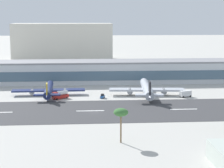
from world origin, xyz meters
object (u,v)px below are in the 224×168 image
object	(u,v)px
airliner_black_tail_gate_1	(147,89)
service_baggage_tug_2	(102,96)
service_fuel_truck_0	(60,95)
distant_hotel_block	(63,42)
service_box_truck_1	(186,94)
terminal_building	(98,72)
airliner_gold_tail_gate_0	(49,90)
palm_tree_0	(121,113)

from	to	relation	value
airliner_black_tail_gate_1	service_baggage_tug_2	size ratio (longest dim) A/B	13.95
service_fuel_truck_0	service_baggage_tug_2	world-z (taller)	service_fuel_truck_0
distant_hotel_block	service_fuel_truck_0	xyz separation A→B (m)	(6.25, -183.47, -14.85)
service_box_truck_1	terminal_building	bearing A→B (deg)	-69.76
terminal_building	service_fuel_truck_0	bearing A→B (deg)	-112.79
terminal_building	airliner_black_tail_gate_1	distance (m)	50.67
airliner_gold_tail_gate_0	distant_hotel_block	bearing A→B (deg)	-1.78
service_fuel_truck_0	palm_tree_0	distance (m)	77.16
distant_hotel_block	airliner_gold_tail_gate_0	size ratio (longest dim) A/B	2.13
distant_hotel_block	terminal_building	bearing A→B (deg)	-78.41
airliner_black_tail_gate_1	palm_tree_0	world-z (taller)	palm_tree_0
terminal_building	service_fuel_truck_0	xyz separation A→B (m)	(-21.08, -50.17, -4.65)
terminal_building	palm_tree_0	distance (m)	123.47
terminal_building	airliner_gold_tail_gate_0	bearing A→B (deg)	-124.15
service_baggage_tug_2	airliner_gold_tail_gate_0	bearing A→B (deg)	-90.88
distant_hotel_block	service_box_truck_1	world-z (taller)	distant_hotel_block
airliner_black_tail_gate_1	service_baggage_tug_2	world-z (taller)	airliner_black_tail_gate_1
airliner_gold_tail_gate_0	airliner_black_tail_gate_1	size ratio (longest dim) A/B	0.86
airliner_black_tail_gate_1	service_baggage_tug_2	xyz separation A→B (m)	(-23.12, -5.05, -2.24)
terminal_building	service_fuel_truck_0	world-z (taller)	terminal_building
terminal_building	service_baggage_tug_2	xyz separation A→B (m)	(-0.19, -50.11, -5.63)
distant_hotel_block	service_fuel_truck_0	world-z (taller)	distant_hotel_block
service_fuel_truck_0	distant_hotel_block	bearing A→B (deg)	-125.18
airliner_gold_tail_gate_0	service_box_truck_1	bearing A→B (deg)	-99.58
airliner_gold_tail_gate_0	airliner_black_tail_gate_1	bearing A→B (deg)	-96.71
distant_hotel_block	airliner_black_tail_gate_1	size ratio (longest dim) A/B	1.82
service_fuel_truck_0	service_box_truck_1	size ratio (longest dim) A/B	1.29
distant_hotel_block	airliner_black_tail_gate_1	bearing A→B (deg)	-74.26
service_box_truck_1	palm_tree_0	distance (m)	83.78
terminal_building	airliner_black_tail_gate_1	bearing A→B (deg)	-63.03
service_box_truck_1	service_baggage_tug_2	world-z (taller)	service_box_truck_1
airliner_black_tail_gate_1	service_fuel_truck_0	size ratio (longest dim) A/B	5.92
terminal_building	airliner_gold_tail_gate_0	xyz separation A→B (m)	(-27.56, -40.64, -3.86)
distant_hotel_block	service_fuel_truck_0	bearing A→B (deg)	-88.05
distant_hotel_block	service_box_truck_1	size ratio (longest dim) A/B	13.95
terminal_building	service_box_truck_1	distance (m)	65.63
airliner_gold_tail_gate_0	airliner_black_tail_gate_1	world-z (taller)	airliner_black_tail_gate_1
distant_hotel_block	service_fuel_truck_0	size ratio (longest dim) A/B	10.79
terminal_building	palm_tree_0	bearing A→B (deg)	-89.11
terminal_building	distant_hotel_block	xyz separation A→B (m)	(-27.33, 133.30, 10.21)
service_box_truck_1	service_fuel_truck_0	bearing A→B (deg)	-19.67
terminal_building	service_fuel_truck_0	distance (m)	54.62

